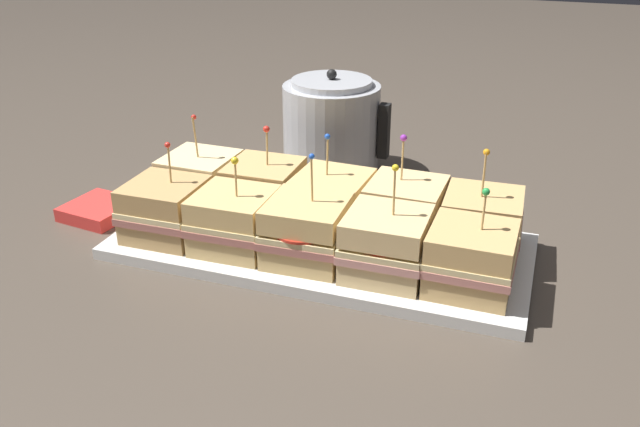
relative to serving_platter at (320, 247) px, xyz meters
The scene contains 14 objects.
ground_plane 0.01m from the serving_platter, ahead, with size 6.00×6.00×0.00m, color #4C4238.
serving_platter is the anchor object (origin of this frame).
sandwich_front_far_left 0.25m from the serving_platter, 166.15° to the right, with size 0.12×0.12×0.16m.
sandwich_front_left 0.14m from the serving_platter, 153.57° to the right, with size 0.12×0.12×0.15m.
sandwich_front_center 0.08m from the serving_platter, 90.34° to the right, with size 0.12×0.12×0.17m.
sandwich_front_right 0.15m from the serving_platter, 26.52° to the right, with size 0.12×0.12×0.17m.
sandwich_front_far_right 0.26m from the serving_platter, 13.77° to the right, with size 0.12×0.12×0.15m.
sandwich_back_far_left 0.26m from the serving_platter, 166.35° to the left, with size 0.12×0.12×0.17m.
sandwich_back_left 0.15m from the serving_platter, 153.73° to the left, with size 0.12×0.13×0.16m.
sandwich_back_center 0.08m from the serving_platter, 90.87° to the left, with size 0.13×0.13×0.16m.
sandwich_back_right 0.15m from the serving_platter, 26.28° to the left, with size 0.12×0.12×0.17m.
sandwich_back_far_right 0.26m from the serving_platter, 14.38° to the left, with size 0.12×0.12×0.17m.
kettle_steel 0.36m from the serving_platter, 105.45° to the left, with size 0.22×0.19×0.21m.
napkin_stack 0.41m from the serving_platter, behind, with size 0.12×0.12×0.02m.
Camera 1 is at (0.32, -0.90, 0.52)m, focal length 38.00 mm.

